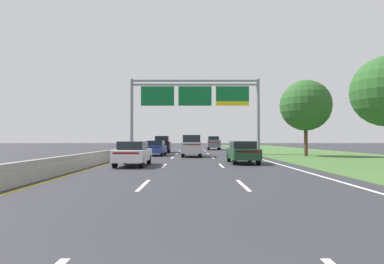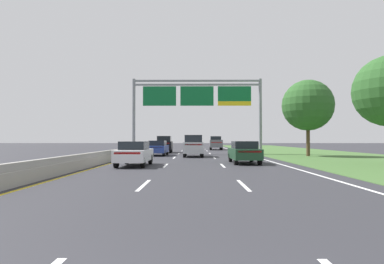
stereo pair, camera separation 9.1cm
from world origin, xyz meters
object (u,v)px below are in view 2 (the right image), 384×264
Objects in this scene: car_blue_left_lane_sedan at (158,148)px; car_silver_centre_lane_suv at (193,145)px; car_black_left_lane_suv at (164,144)px; car_white_left_lane_sedan at (134,153)px; car_darkgreen_right_lane_sedan at (244,152)px; pickup_truck_grey at (216,143)px; roadside_tree_mid at (308,105)px; overhead_sign_gantry at (197,100)px.

car_silver_centre_lane_suv reaches higher than car_blue_left_lane_sedan.
car_silver_centre_lane_suv is (3.71, -2.08, 0.28)m from car_blue_left_lane_sedan.
car_black_left_lane_suv reaches higher than car_blue_left_lane_sedan.
car_blue_left_lane_sedan is 13.25m from car_white_left_lane_sedan.
car_darkgreen_right_lane_sedan is 9.54m from car_silver_centre_lane_suv.
roadside_tree_mid is (7.99, -20.42, 4.06)m from pickup_truck_grey.
car_black_left_lane_suv is at bearing 21.10° from car_silver_centre_lane_suv.
car_darkgreen_right_lane_sedan is 19.76m from car_black_left_lane_suv.
overhead_sign_gantry is 3.41× the size of car_darkgreen_right_lane_sedan.
roadside_tree_mid is (11.57, 0.99, 4.04)m from car_silver_centre_lane_suv.
overhead_sign_gantry is 16.82m from pickup_truck_grey.
roadside_tree_mid is at bearing -120.73° from car_black_left_lane_suv.
overhead_sign_gantry is at bearing -46.77° from car_blue_left_lane_sedan.
car_white_left_lane_sedan is (-4.11, -16.91, -5.44)m from overhead_sign_gantry.
pickup_truck_grey reaches higher than car_blue_left_lane_sedan.
car_white_left_lane_sedan is at bearing -141.50° from roadside_tree_mid.
overhead_sign_gantry is at bearing -13.06° from car_white_left_lane_sedan.
car_darkgreen_right_lane_sedan is at bearing -144.46° from car_blue_left_lane_sedan.
car_white_left_lane_sedan is at bearing 169.04° from pickup_truck_grey.
overhead_sign_gantry reaches higher than car_black_left_lane_suv.
car_blue_left_lane_sedan is at bearing 33.35° from car_darkgreen_right_lane_sedan.
car_silver_centre_lane_suv is (-3.65, 8.81, 0.28)m from car_darkgreen_right_lane_sedan.
car_white_left_lane_sedan is 0.94× the size of car_silver_centre_lane_suv.
car_blue_left_lane_sedan is 15.92m from roadside_tree_mid.
car_darkgreen_right_lane_sedan is at bearing -178.21° from pickup_truck_grey.
car_black_left_lane_suv is 20.69m from car_white_left_lane_sedan.
overhead_sign_gantry is at bearing -134.13° from car_black_left_lane_suv.
car_silver_centre_lane_suv is at bearing 172.18° from pickup_truck_grey.
car_white_left_lane_sedan is at bearing 161.31° from car_silver_centre_lane_suv.
pickup_truck_grey is at bearing -19.15° from car_blue_left_lane_sedan.
pickup_truck_grey reaches higher than car_black_left_lane_suv.
roadside_tree_mid reaches higher than pickup_truck_grey.
overhead_sign_gantry is 15.87m from car_darkgreen_right_lane_sedan.
roadside_tree_mid is at bearing -50.88° from car_white_left_lane_sedan.
car_darkgreen_right_lane_sedan and car_white_left_lane_sedan have the same top height.
car_silver_centre_lane_suv is at bearing -17.80° from car_white_left_lane_sedan.
car_black_left_lane_suv is 0.62× the size of roadside_tree_mid.
car_blue_left_lane_sedan is at bearing 0.57° from car_white_left_lane_sedan.
car_black_left_lane_suv is 17.97m from roadside_tree_mid.
pickup_truck_grey is 33.40m from car_white_left_lane_sedan.
car_white_left_lane_sedan is 11.78m from car_silver_centre_lane_suv.
car_silver_centre_lane_suv is 12.30m from roadside_tree_mid.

